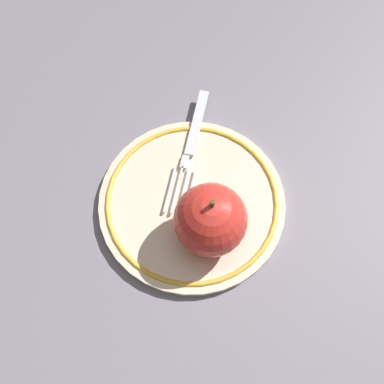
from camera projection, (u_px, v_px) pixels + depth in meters
ground_plane at (201, 216)px, 0.49m from camera, size 2.00×2.00×0.00m
plate at (192, 202)px, 0.49m from camera, size 0.21×0.21×0.01m
apple_red_whole at (207, 221)px, 0.43m from camera, size 0.08×0.08×0.09m
fork at (191, 145)px, 0.51m from camera, size 0.10×0.16×0.00m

